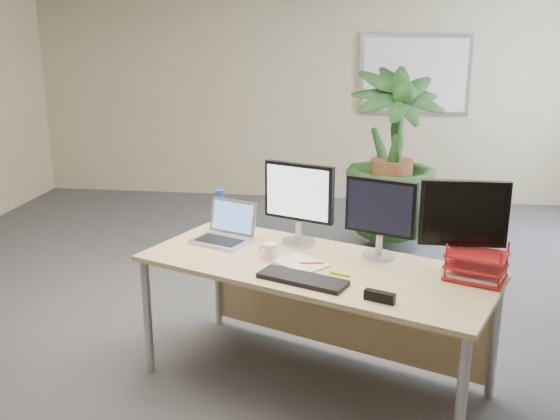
# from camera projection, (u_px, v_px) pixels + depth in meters

# --- Properties ---
(floor) EXTENTS (8.00, 8.00, 0.00)m
(floor) POSITION_uv_depth(u_px,v_px,m) (262.00, 350.00, 4.20)
(floor) COLOR #46464B
(floor) RESTS_ON ground
(back_wall) EXTENTS (7.00, 0.04, 2.70)m
(back_wall) POSITION_uv_depth(u_px,v_px,m) (314.00, 90.00, 7.62)
(back_wall) COLOR #C4B58A
(back_wall) RESTS_ON floor
(whiteboard) EXTENTS (1.30, 0.04, 0.95)m
(whiteboard) POSITION_uv_depth(u_px,v_px,m) (415.00, 75.00, 7.38)
(whiteboard) COLOR #B6B7BB
(whiteboard) RESTS_ON back_wall
(desk) EXTENTS (2.19, 1.55, 0.78)m
(desk) POSITION_uv_depth(u_px,v_px,m) (323.00, 284.00, 3.72)
(desk) COLOR tan
(desk) RESTS_ON floor
(floor_plant) EXTENTS (1.08, 1.08, 1.50)m
(floor_plant) POSITION_uv_depth(u_px,v_px,m) (391.00, 173.00, 5.96)
(floor_plant) COLOR #143816
(floor_plant) RESTS_ON floor
(monitor_left) EXTENTS (0.44, 0.21, 0.51)m
(monitor_left) POSITION_uv_depth(u_px,v_px,m) (299.00, 198.00, 3.84)
(monitor_left) COLOR #B6B5BA
(monitor_left) RESTS_ON desk
(monitor_right) EXTENTS (0.41, 0.20, 0.48)m
(monitor_right) POSITION_uv_depth(u_px,v_px,m) (380.00, 213.00, 3.61)
(monitor_right) COLOR #B6B5BA
(monitor_right) RESTS_ON desk
(monitor_dark) EXTENTS (0.47, 0.21, 0.52)m
(monitor_dark) POSITION_uv_depth(u_px,v_px,m) (463.00, 221.00, 3.38)
(monitor_dark) COLOR #B6B5BA
(monitor_dark) RESTS_ON desk
(laptop) EXTENTS (0.43, 0.40, 0.24)m
(laptop) POSITION_uv_depth(u_px,v_px,m) (226.00, 231.00, 3.98)
(laptop) COLOR #B8B8BC
(laptop) RESTS_ON desk
(keyboard) EXTENTS (0.51, 0.33, 0.03)m
(keyboard) POSITION_uv_depth(u_px,v_px,m) (302.00, 279.00, 3.34)
(keyboard) COLOR black
(keyboard) RESTS_ON desk
(coffee_mug) EXTENTS (0.12, 0.08, 0.09)m
(coffee_mug) POSITION_uv_depth(u_px,v_px,m) (270.00, 251.00, 3.66)
(coffee_mug) COLOR white
(coffee_mug) RESTS_ON desk
(spiral_notebook) EXTENTS (0.35, 0.34, 0.01)m
(spiral_notebook) POSITION_uv_depth(u_px,v_px,m) (301.00, 263.00, 3.58)
(spiral_notebook) COLOR silver
(spiral_notebook) RESTS_ON desk
(orange_pen) EXTENTS (0.14, 0.03, 0.01)m
(orange_pen) POSITION_uv_depth(u_px,v_px,m) (312.00, 263.00, 3.55)
(orange_pen) COLOR orange
(orange_pen) RESTS_ON spiral_notebook
(yellow_highlighter) EXTENTS (0.12, 0.06, 0.02)m
(yellow_highlighter) POSITION_uv_depth(u_px,v_px,m) (340.00, 274.00, 3.42)
(yellow_highlighter) COLOR yellow
(yellow_highlighter) RESTS_ON desk
(water_bottle) EXTENTS (0.07, 0.07, 0.26)m
(water_bottle) POSITION_uv_depth(u_px,v_px,m) (220.00, 210.00, 4.21)
(water_bottle) COLOR silver
(water_bottle) RESTS_ON desk
(letter_tray) EXTENTS (0.37, 0.33, 0.14)m
(letter_tray) POSITION_uv_depth(u_px,v_px,m) (476.00, 268.00, 3.35)
(letter_tray) COLOR #AC1517
(letter_tray) RESTS_ON desk
(stapler) EXTENTS (0.16, 0.10, 0.05)m
(stapler) POSITION_uv_depth(u_px,v_px,m) (380.00, 297.00, 3.09)
(stapler) COLOR black
(stapler) RESTS_ON desk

